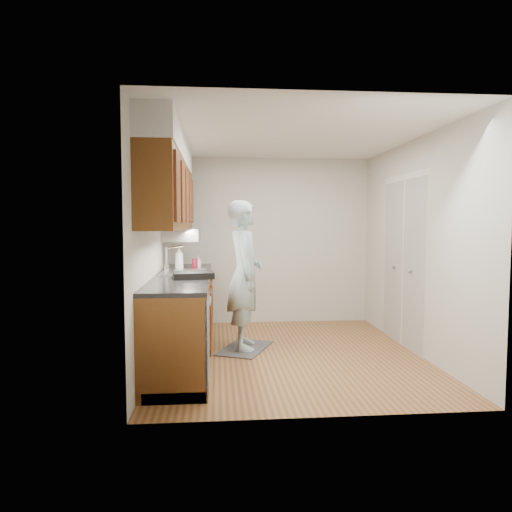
{
  "coord_description": "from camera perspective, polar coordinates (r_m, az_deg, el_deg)",
  "views": [
    {
      "loc": [
        -0.82,
        -5.16,
        1.51
      ],
      "look_at": [
        -0.35,
        0.25,
        1.13
      ],
      "focal_mm": 32.0,
      "sensor_mm": 36.0,
      "label": 1
    }
  ],
  "objects": [
    {
      "name": "floor",
      "position": [
        5.43,
        4.0,
        -12.11
      ],
      "size": [
        3.5,
        3.5,
        0.0
      ],
      "primitive_type": "plane",
      "color": "#9E643C",
      "rests_on": "ground"
    },
    {
      "name": "ceiling",
      "position": [
        5.31,
        4.13,
        14.76
      ],
      "size": [
        3.5,
        3.5,
        0.0
      ],
      "primitive_type": "plane",
      "rotation": [
        3.14,
        0.0,
        0.0
      ],
      "color": "white",
      "rests_on": "wall_left"
    },
    {
      "name": "wall_left",
      "position": [
        5.21,
        -12.47,
        1.08
      ],
      "size": [
        0.02,
        3.5,
        2.5
      ],
      "primitive_type": "cube",
      "color": "beige",
      "rests_on": "floor"
    },
    {
      "name": "wall_right",
      "position": [
        5.66,
        19.24,
        1.17
      ],
      "size": [
        0.02,
        3.5,
        2.5
      ],
      "primitive_type": "cube",
      "color": "beige",
      "rests_on": "floor"
    },
    {
      "name": "wall_back",
      "position": [
        6.96,
        1.81,
        1.88
      ],
      "size": [
        3.0,
        0.02,
        2.5
      ],
      "primitive_type": "cube",
      "color": "beige",
      "rests_on": "floor"
    },
    {
      "name": "counter",
      "position": [
        5.27,
        -9.08,
        -7.19
      ],
      "size": [
        0.64,
        2.8,
        1.3
      ],
      "color": "brown",
      "rests_on": "floor"
    },
    {
      "name": "upper_cabinets",
      "position": [
        5.25,
        -10.67,
        8.77
      ],
      "size": [
        0.47,
        2.8,
        1.21
      ],
      "color": "brown",
      "rests_on": "wall_left"
    },
    {
      "name": "closet_door",
      "position": [
        5.94,
        17.91,
        -0.85
      ],
      "size": [
        0.02,
        1.22,
        2.05
      ],
      "primitive_type": "cube",
      "color": "silver",
      "rests_on": "wall_right"
    },
    {
      "name": "floor_mat",
      "position": [
        5.63,
        -1.43,
        -11.46
      ],
      "size": [
        0.75,
        0.92,
        0.02
      ],
      "primitive_type": "cube",
      "rotation": [
        0.0,
        0.0,
        -0.42
      ],
      "color": "#575759",
      "rests_on": "floor"
    },
    {
      "name": "person",
      "position": [
        5.44,
        -1.44,
        -1.14
      ],
      "size": [
        0.49,
        0.72,
        2.01
      ],
      "primitive_type": "imported",
      "rotation": [
        0.0,
        0.0,
        1.55
      ],
      "color": "#A1C1C4",
      "rests_on": "floor_mat"
    },
    {
      "name": "soap_bottle_a",
      "position": [
        5.78,
        -9.58,
        -0.24
      ],
      "size": [
        0.12,
        0.12,
        0.29
      ],
      "primitive_type": "imported",
      "rotation": [
        0.0,
        0.0,
        -0.03
      ],
      "color": "silver",
      "rests_on": "counter"
    },
    {
      "name": "soap_bottle_b",
      "position": [
        5.9,
        -7.29,
        -0.71
      ],
      "size": [
        0.08,
        0.08,
        0.17
      ],
      "primitive_type": "imported",
      "rotation": [
        0.0,
        0.0,
        -0.08
      ],
      "color": "silver",
      "rests_on": "counter"
    },
    {
      "name": "soda_can",
      "position": [
        5.87,
        -7.65,
        -0.94
      ],
      "size": [
        0.08,
        0.08,
        0.13
      ],
      "primitive_type": "cylinder",
      "rotation": [
        0.0,
        0.0,
        0.1
      ],
      "color": "#C2213B",
      "rests_on": "counter"
    },
    {
      "name": "dish_rack",
      "position": [
        4.86,
        -7.86,
        -2.36
      ],
      "size": [
        0.46,
        0.4,
        0.07
      ],
      "primitive_type": "cube",
      "rotation": [
        0.0,
        0.0,
        0.13
      ],
      "color": "black",
      "rests_on": "counter"
    }
  ]
}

